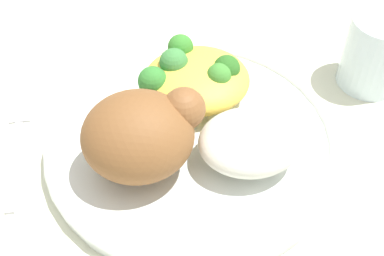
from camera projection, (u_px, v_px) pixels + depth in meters
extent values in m
plane|color=silver|center=(192.00, 148.00, 0.51)|extent=(2.00, 2.00, 0.00)
cylinder|color=white|center=(192.00, 144.00, 0.51)|extent=(0.28, 0.28, 0.01)
torus|color=white|center=(192.00, 139.00, 0.50)|extent=(0.28, 0.28, 0.01)
ellipsoid|color=brown|center=(138.00, 136.00, 0.45)|extent=(0.10, 0.09, 0.08)
sphere|color=brown|center=(184.00, 109.00, 0.45)|extent=(0.04, 0.04, 0.04)
ellipsoid|color=white|center=(250.00, 142.00, 0.46)|extent=(0.09, 0.08, 0.04)
ellipsoid|color=yellow|center=(196.00, 80.00, 0.52)|extent=(0.11, 0.10, 0.04)
sphere|color=#438938|center=(173.00, 76.00, 0.52)|extent=(0.02, 0.02, 0.02)
sphere|color=#3A882F|center=(179.00, 47.00, 0.54)|extent=(0.03, 0.03, 0.03)
sphere|color=#438F36|center=(219.00, 75.00, 0.51)|extent=(0.02, 0.02, 0.02)
sphere|color=#368433|center=(153.00, 81.00, 0.51)|extent=(0.03, 0.03, 0.03)
sphere|color=#2E6D24|center=(227.00, 68.00, 0.52)|extent=(0.03, 0.03, 0.03)
sphere|color=#418942|center=(174.00, 63.00, 0.52)|extent=(0.03, 0.03, 0.03)
cube|color=#B2B2B7|center=(15.00, 161.00, 0.50)|extent=(0.01, 0.11, 0.01)
cube|color=#B2B2B7|center=(21.00, 110.00, 0.55)|extent=(0.02, 0.03, 0.00)
cylinder|color=silver|center=(377.00, 52.00, 0.55)|extent=(0.07, 0.07, 0.08)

